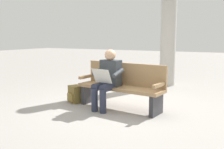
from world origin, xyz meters
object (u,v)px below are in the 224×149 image
(backpack, at_px, (75,94))
(support_pillar, at_px, (169,16))
(person_seated, at_px, (107,78))
(bench_near, at_px, (122,85))

(backpack, bearing_deg, support_pillar, -111.75)
(person_seated, distance_m, backpack, 0.98)
(person_seated, xyz_separation_m, support_pillar, (-0.31, -3.06, 1.38))
(bench_near, height_order, person_seated, person_seated)
(bench_near, height_order, backpack, bench_near)
(person_seated, distance_m, support_pillar, 3.37)
(bench_near, distance_m, support_pillar, 3.25)
(person_seated, bearing_deg, bench_near, -127.97)
(bench_near, distance_m, person_seated, 0.34)
(bench_near, xyz_separation_m, support_pillar, (-0.10, -2.85, 1.55))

